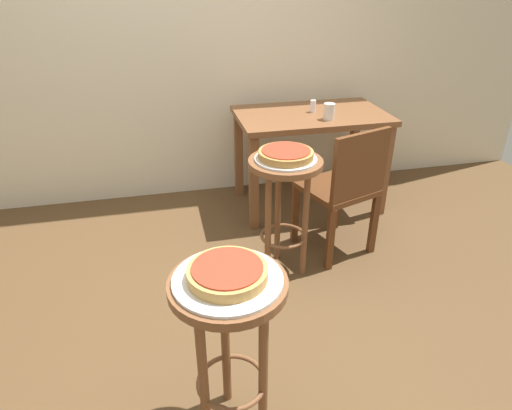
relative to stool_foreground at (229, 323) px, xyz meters
name	(u,v)px	position (x,y,z in m)	size (l,w,h in m)	color
ground_plane	(220,321)	(0.04, 0.60, -0.55)	(6.00, 6.00, 0.00)	brown
stool_foreground	(229,323)	(0.00, 0.00, 0.00)	(0.41, 0.41, 0.73)	brown
serving_plate_foreground	(228,279)	(0.00, 0.00, 0.19)	(0.38, 0.38, 0.01)	silver
pizza_foreground	(227,273)	(0.00, 0.00, 0.22)	(0.27, 0.27, 0.05)	tan
stool_middle	(285,190)	(0.49, 0.97, 0.00)	(0.41, 0.41, 0.73)	brown
serving_plate_middle	(286,159)	(0.49, 0.97, 0.19)	(0.34, 0.34, 0.01)	silver
pizza_middle	(286,154)	(0.49, 0.97, 0.22)	(0.30, 0.30, 0.05)	#B78442
dining_table	(311,129)	(0.91, 1.78, 0.07)	(1.07, 0.65, 0.73)	brown
cup_near_edge	(329,111)	(0.98, 1.61, 0.24)	(0.08, 0.08, 0.11)	silver
condiment_shaker	(313,106)	(0.93, 1.80, 0.23)	(0.04, 0.04, 0.09)	white
wooden_chair	(344,187)	(0.90, 1.09, -0.08)	(0.51, 0.51, 0.85)	#5B3319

